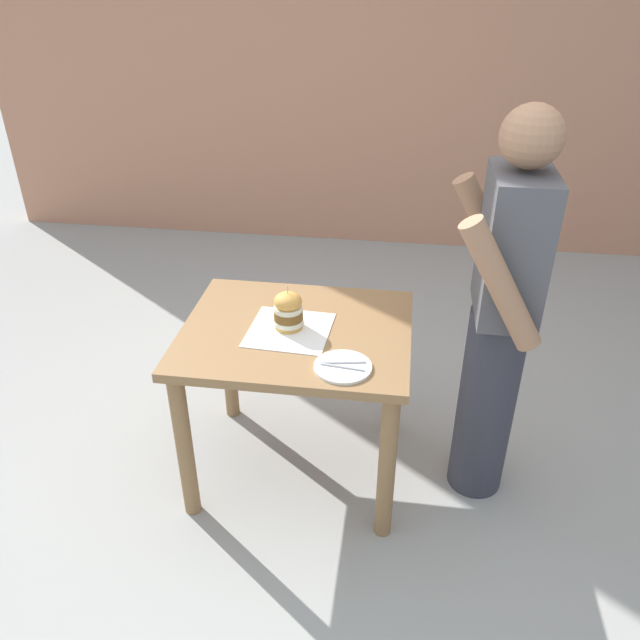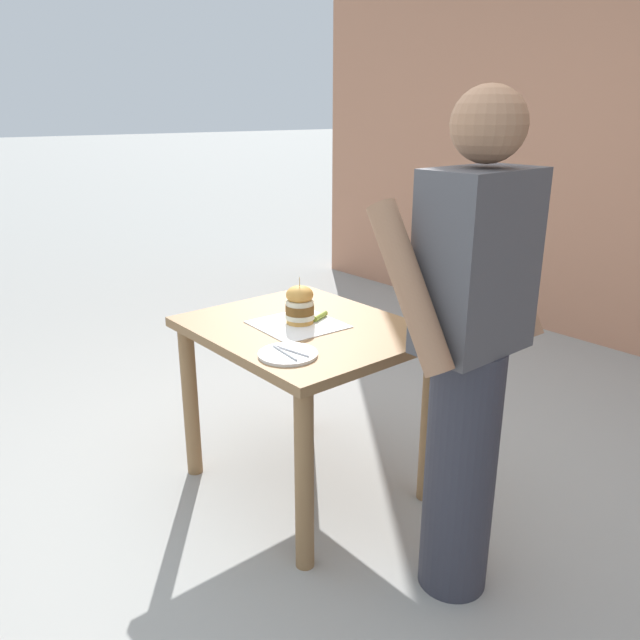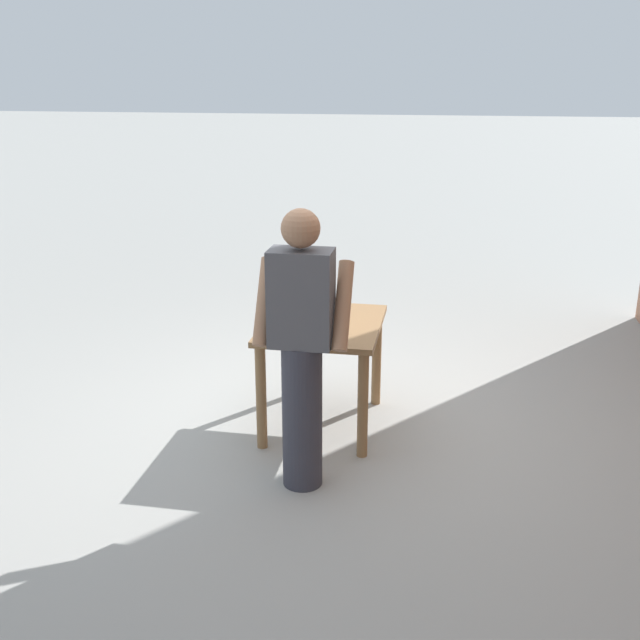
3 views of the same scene
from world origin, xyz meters
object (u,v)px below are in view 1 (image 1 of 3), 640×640
Objects in this scene: sandwich at (288,311)px; pickle_spear at (296,313)px; patio_table at (297,357)px; side_plate_with_forks at (343,367)px; diner_across_table at (500,315)px.

sandwich is 2.04× the size of pickle_spear.
patio_table is 4.31× the size of side_plate_with_forks.
diner_across_table is (-0.02, 0.81, 0.26)m from patio_table.
diner_across_table is at bearing 91.53° from patio_table.
patio_table is at bearing 9.49° from pickle_spear.
pickle_spear is at bearing -95.25° from diner_across_table.
patio_table is 0.23m from sandwich.
patio_table is 0.56× the size of diner_across_table.
patio_table is 0.37m from side_plate_with_forks.
sandwich is 0.12m from pickle_spear.
side_plate_with_forks is 0.13× the size of diner_across_table.
pickle_spear is 0.43m from side_plate_with_forks.
side_plate_with_forks is at bearing -64.74° from diner_across_table.
pickle_spear reaches higher than side_plate_with_forks.
diner_across_table is at bearing 91.57° from sandwich.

